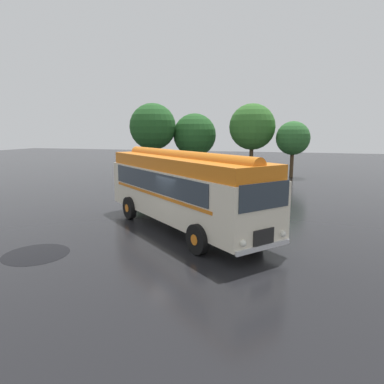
{
  "coord_description": "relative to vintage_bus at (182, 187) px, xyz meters",
  "views": [
    {
      "loc": [
        4.31,
        -13.34,
        4.32
      ],
      "look_at": [
        -0.37,
        2.3,
        1.4
      ],
      "focal_mm": 32.0,
      "sensor_mm": 36.0,
      "label": 1
    }
  ],
  "objects": [
    {
      "name": "tree_right_of_centre",
      "position": [
        4.37,
        19.53,
        1.79
      ],
      "size": [
        3.14,
        3.14,
        5.24
      ],
      "color": "#4C3823",
      "rests_on": "ground"
    },
    {
      "name": "tree_far_left",
      "position": [
        -9.09,
        18.45,
        2.78
      ],
      "size": [
        4.68,
        4.68,
        7.1
      ],
      "color": "#4C3823",
      "rests_on": "ground"
    },
    {
      "name": "car_mid_right",
      "position": [
        1.87,
        13.61,
        -1.05
      ],
      "size": [
        2.13,
        4.28,
        1.66
      ],
      "color": "#4C5156",
      "rests_on": "ground"
    },
    {
      "name": "car_mid_left",
      "position": [
        -0.81,
        13.23,
        -1.05
      ],
      "size": [
        2.06,
        4.25,
        1.66
      ],
      "color": "silver",
      "rests_on": "ground"
    },
    {
      "name": "car_near_left",
      "position": [
        -3.68,
        14.07,
        -1.05
      ],
      "size": [
        2.12,
        4.28,
        1.66
      ],
      "color": "black",
      "rests_on": "ground"
    },
    {
      "name": "puddle_patch",
      "position": [
        -3.96,
        -4.65,
        -1.89
      ],
      "size": [
        2.28,
        2.28,
        0.01
      ],
      "primitive_type": "cylinder",
      "color": "black",
      "rests_on": "ground"
    },
    {
      "name": "tree_left_of_centre",
      "position": [
        -5.47,
        20.21,
        2.07
      ],
      "size": [
        4.41,
        4.41,
        6.11
      ],
      "color": "#4C3823",
      "rests_on": "ground"
    },
    {
      "name": "ground_plane",
      "position": [
        0.36,
        -0.8,
        -1.89
      ],
      "size": [
        120.0,
        120.0,
        0.0
      ],
      "primitive_type": "plane",
      "color": "black"
    },
    {
      "name": "tree_centre",
      "position": [
        0.52,
        20.01,
        2.84
      ],
      "size": [
        4.46,
        4.46,
        6.96
      ],
      "color": "#4C3823",
      "rests_on": "ground"
    },
    {
      "name": "vintage_bus",
      "position": [
        0.0,
        0.0,
        0.0
      ],
      "size": [
        9.3,
        8.34,
        3.49
      ],
      "color": "silver",
      "rests_on": "ground"
    }
  ]
}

